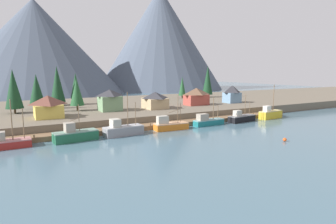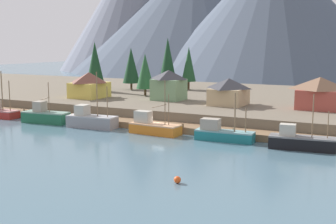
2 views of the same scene
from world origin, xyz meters
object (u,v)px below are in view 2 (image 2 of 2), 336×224
at_px(house_yellow, 89,85).
at_px(conifer_back_left, 168,61).
at_px(fishing_boat_orange, 153,127).
at_px(conifer_centre, 189,64).
at_px(house_red, 320,93).
at_px(house_green, 169,85).
at_px(house_tan, 229,91).
at_px(fishing_boat_teal, 222,133).
at_px(conifer_back_right, 95,64).
at_px(conifer_mid_left, 131,65).
at_px(conifer_near_left, 145,71).
at_px(fishing_boat_black, 301,141).
at_px(fishing_boat_grey, 91,120).
at_px(fishing_boat_green, 45,116).
at_px(channel_buoy, 177,180).

xyz_separation_m(house_yellow, conifer_back_left, (5.56, 23.95, 4.08)).
distance_m(fishing_boat_orange, conifer_centre, 42.39).
bearing_deg(house_red, house_green, 179.25).
height_order(house_green, house_tan, house_green).
relative_size(fishing_boat_teal, conifer_back_left, 0.67).
relative_size(house_tan, conifer_back_right, 0.62).
bearing_deg(conifer_mid_left, conifer_near_left, -44.97).
xyz_separation_m(conifer_mid_left, conifer_back_right, (-5.84, -6.34, 0.50)).
bearing_deg(conifer_back_left, fishing_boat_black, -44.99).
bearing_deg(conifer_near_left, fishing_boat_grey, -80.45).
bearing_deg(fishing_boat_teal, house_tan, 103.55).
bearing_deg(fishing_boat_grey, fishing_boat_black, -4.87).
bearing_deg(fishing_boat_green, conifer_back_left, 79.69).
bearing_deg(fishing_boat_black, house_green, 139.03).
relative_size(conifer_mid_left, conifer_centre, 0.98).
height_order(house_red, channel_buoy, house_red).
relative_size(fishing_boat_black, house_red, 1.11).
distance_m(fishing_boat_black, house_tan, 24.85).
relative_size(fishing_boat_grey, conifer_centre, 0.89).
height_order(fishing_boat_green, channel_buoy, fishing_boat_green).
bearing_deg(house_green, fishing_boat_teal, -46.73).
bearing_deg(conifer_near_left, house_yellow, -134.87).
relative_size(fishing_boat_orange, fishing_boat_black, 0.97).
bearing_deg(conifer_back_right, conifer_back_left, 45.84).
distance_m(fishing_boat_green, conifer_mid_left, 34.58).
xyz_separation_m(house_yellow, conifer_near_left, (8.30, 8.34, 2.51)).
bearing_deg(fishing_boat_teal, channel_buoy, -84.88).
distance_m(fishing_boat_green, conifer_centre, 41.60).
bearing_deg(conifer_centre, channel_buoy, -66.07).
bearing_deg(fishing_boat_black, fishing_boat_orange, 172.95).
relative_size(fishing_boat_teal, fishing_boat_black, 0.99).
distance_m(fishing_boat_teal, conifer_mid_left, 49.15).
height_order(fishing_boat_black, house_green, house_green).
height_order(fishing_boat_orange, channel_buoy, fishing_boat_orange).
xyz_separation_m(fishing_boat_green, fishing_boat_grey, (9.60, 0.08, 0.04)).
bearing_deg(conifer_back_left, house_red, -27.49).
bearing_deg(conifer_back_right, house_yellow, -58.88).
bearing_deg(fishing_boat_black, fishing_boat_teal, 171.54).
xyz_separation_m(fishing_boat_teal, fishing_boat_black, (10.81, -0.33, -0.02)).
relative_size(fishing_boat_green, fishing_boat_grey, 0.94).
xyz_separation_m(fishing_boat_black, house_green, (-29.29, 19.97, 4.44)).
bearing_deg(conifer_back_right, conifer_near_left, -10.90).
distance_m(conifer_back_left, conifer_centre, 5.65).
distance_m(house_green, conifer_back_left, 22.83).
relative_size(fishing_boat_teal, channel_buoy, 11.87).
relative_size(conifer_near_left, channel_buoy, 12.66).
relative_size(house_green, conifer_near_left, 0.66).
relative_size(house_green, channel_buoy, 8.39).
bearing_deg(channel_buoy, conifer_back_left, 118.29).
bearing_deg(conifer_centre, fishing_boat_teal, -59.35).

